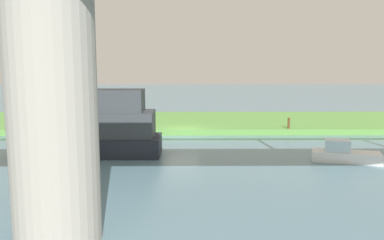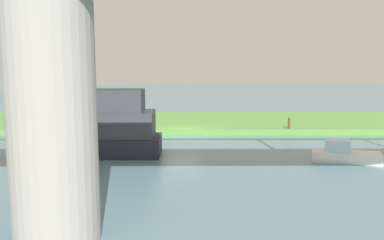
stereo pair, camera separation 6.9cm
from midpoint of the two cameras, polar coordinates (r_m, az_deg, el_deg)
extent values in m
plane|color=slate|center=(32.88, -1.15, -2.22)|extent=(160.00, 160.00, 0.00)
cube|color=#5B9342|center=(38.76, -1.04, -0.27)|extent=(80.00, 12.00, 0.50)
cylinder|color=#9E998E|center=(13.65, -19.19, 1.05)|extent=(2.85, 2.85, 8.65)
cylinder|color=#2D334C|center=(35.22, -7.04, -0.31)|extent=(0.29, 0.29, 0.55)
cylinder|color=red|center=(35.14, -7.06, 0.61)|extent=(0.45, 0.45, 0.60)
sphere|color=tan|center=(35.09, -7.07, 1.29)|extent=(0.24, 0.24, 0.24)
cylinder|color=brown|center=(34.15, 13.70, -0.45)|extent=(0.20, 0.20, 0.90)
cube|color=#1E232D|center=(26.74, -14.25, -3.55)|extent=(9.11, 3.04, 1.21)
cube|color=#33383D|center=(26.38, -13.29, -0.55)|extent=(7.29, 2.74, 1.62)
cube|color=#33383D|center=(26.05, -11.88, 2.75)|extent=(4.56, 2.31, 1.42)
cylinder|color=black|center=(26.80, -18.27, 3.09)|extent=(0.51, 0.51, 1.82)
cube|color=#D84C2D|center=(27.24, -19.29, -1.28)|extent=(1.62, 1.82, 0.91)
cube|color=white|center=(25.93, 21.15, -4.89)|extent=(4.19, 2.43, 0.62)
cube|color=silver|center=(25.74, 20.05, -3.43)|extent=(1.68, 1.47, 0.70)
camera|label=1|loc=(0.03, -89.93, 0.01)|focal=37.46mm
camera|label=2|loc=(0.03, 90.07, -0.01)|focal=37.46mm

